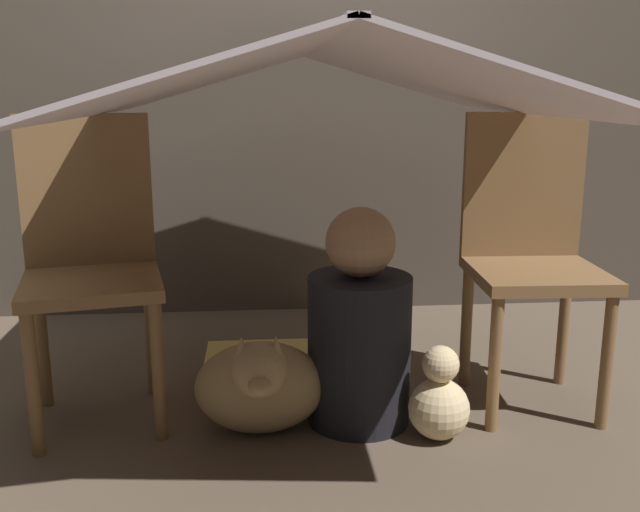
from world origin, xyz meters
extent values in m
plane|color=brown|center=(0.00, 0.00, 0.00)|extent=(8.80, 8.80, 0.00)
cube|color=#4C4238|center=(0.00, 1.15, 1.25)|extent=(7.00, 0.05, 2.50)
cylinder|color=brown|center=(-0.78, -0.12, 0.20)|extent=(0.04, 0.04, 0.40)
cylinder|color=brown|center=(-0.46, -0.05, 0.20)|extent=(0.04, 0.04, 0.40)
cylinder|color=brown|center=(-0.85, 0.20, 0.20)|extent=(0.04, 0.04, 0.40)
cylinder|color=brown|center=(-0.53, 0.27, 0.20)|extent=(0.04, 0.04, 0.40)
cube|color=brown|center=(-0.65, 0.08, 0.42)|extent=(0.45, 0.45, 0.04)
cube|color=brown|center=(-0.69, 0.25, 0.67)|extent=(0.38, 0.11, 0.45)
cylinder|color=brown|center=(0.48, -0.08, 0.20)|extent=(0.04, 0.04, 0.40)
cylinder|color=brown|center=(0.81, -0.09, 0.20)|extent=(0.04, 0.04, 0.40)
cylinder|color=brown|center=(0.50, 0.24, 0.20)|extent=(0.04, 0.04, 0.40)
cylinder|color=brown|center=(0.82, 0.23, 0.20)|extent=(0.04, 0.04, 0.40)
cube|color=brown|center=(0.65, 0.08, 0.42)|extent=(0.39, 0.39, 0.04)
cube|color=brown|center=(0.66, 0.25, 0.67)|extent=(0.38, 0.04, 0.45)
cube|color=silver|center=(-0.33, 0.08, 0.99)|extent=(0.66, 1.54, 0.20)
cube|color=silver|center=(0.33, 0.08, 0.99)|extent=(0.66, 1.54, 0.20)
cube|color=silver|center=(0.00, 0.08, 1.09)|extent=(0.04, 1.54, 0.01)
cylinder|color=black|center=(0.11, 0.02, 0.22)|extent=(0.30, 0.30, 0.44)
sphere|color=#9E7556|center=(0.11, 0.02, 0.54)|extent=(0.20, 0.20, 0.20)
ellipsoid|color=#9E7F56|center=(-0.18, -0.03, 0.14)|extent=(0.37, 0.20, 0.27)
sphere|color=#9E7F56|center=(-0.18, -0.17, 0.25)|extent=(0.15, 0.15, 0.15)
ellipsoid|color=#9E7F56|center=(-0.18, -0.24, 0.23)|extent=(0.06, 0.07, 0.05)
cone|color=#9E7F56|center=(-0.23, -0.17, 0.31)|extent=(0.05, 0.05, 0.07)
cone|color=#9E7F56|center=(-0.14, -0.17, 0.31)|extent=(0.05, 0.05, 0.07)
cube|color=#E5CC66|center=(-0.15, 0.29, 0.05)|extent=(0.42, 0.34, 0.10)
sphere|color=beige|center=(0.32, -0.11, 0.09)|extent=(0.17, 0.17, 0.17)
sphere|color=beige|center=(0.32, -0.11, 0.22)|extent=(0.10, 0.10, 0.10)
camera|label=1|loc=(-0.17, -1.93, 0.97)|focal=40.00mm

